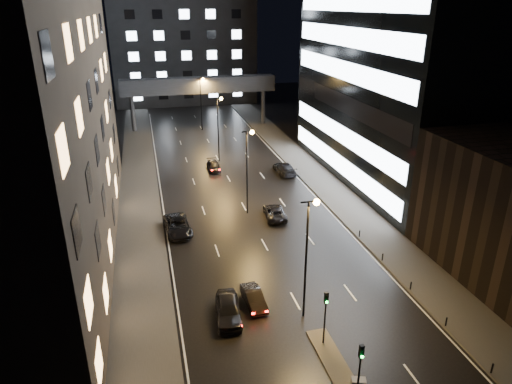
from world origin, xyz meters
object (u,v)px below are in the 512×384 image
car_away_a (228,309)px  car_toward_b (284,168)px  car_away_c (178,225)px  car_away_b (254,298)px  car_away_d (214,166)px  car_toward_a (275,212)px

car_away_a → car_toward_b: 33.98m
car_away_a → car_away_c: 16.10m
car_away_b → car_away_d: car_away_b is taller
car_away_b → car_away_d: 33.81m
car_away_c → car_toward_a: (11.33, 1.00, -0.11)m
car_away_a → car_toward_a: car_away_a is taller
car_away_c → car_toward_b: (16.85, 14.97, 0.03)m
car_toward_a → car_toward_b: bearing=-106.1°
car_toward_a → car_toward_b: (5.52, 13.97, 0.14)m
car_away_b → car_toward_a: size_ratio=0.81×
car_toward_b → car_toward_a: bearing=67.6°
car_toward_a → car_toward_b: 15.02m
car_away_d → car_toward_a: 18.60m
car_away_c → car_toward_a: 11.37m
car_away_a → car_away_c: car_away_a is taller
car_away_c → car_away_b: bearing=-75.4°
car_away_c → car_toward_b: 22.53m
car_toward_b → car_away_c: bearing=40.8°
car_away_b → car_toward_b: bearing=64.6°
car_away_a → car_away_c: (-2.60, 15.89, -0.03)m
car_away_d → car_toward_a: car_toward_a is taller
car_away_d → car_away_a: bearing=-96.1°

